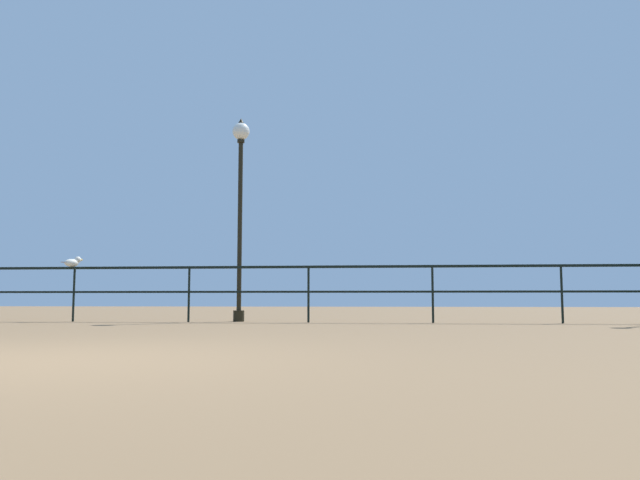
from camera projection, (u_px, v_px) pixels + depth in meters
ground_plane at (27, 362)px, 4.43m from camera, size 60.00×60.00×0.00m
pier_railing at (248, 280)px, 11.93m from camera, size 21.30×0.05×1.09m
lamppost_center at (240, 185)px, 12.45m from camera, size 0.35×0.35×4.15m
seagull_on_rail at (73, 262)px, 12.33m from camera, size 0.32×0.39×0.21m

